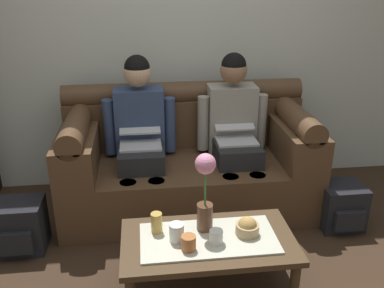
% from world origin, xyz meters
% --- Properties ---
extents(back_wall_patterned, '(6.00, 0.12, 2.90)m').
position_xyz_m(back_wall_patterned, '(0.00, 1.70, 1.45)').
color(back_wall_patterned, silver).
rests_on(back_wall_patterned, ground_plane).
extents(couch, '(1.94, 0.88, 0.96)m').
position_xyz_m(couch, '(-0.00, 1.17, 0.38)').
color(couch, '#513823').
rests_on(couch, ground_plane).
extents(person_left, '(0.56, 0.67, 1.22)m').
position_xyz_m(person_left, '(-0.37, 1.17, 0.66)').
color(person_left, '#232326').
rests_on(person_left, ground_plane).
extents(person_right, '(0.56, 0.67, 1.22)m').
position_xyz_m(person_right, '(0.37, 1.17, 0.66)').
color(person_right, '#232326').
rests_on(person_right, ground_plane).
extents(coffee_table, '(1.00, 0.55, 0.38)m').
position_xyz_m(coffee_table, '(0.00, 0.12, 0.32)').
color(coffee_table, '#47331E').
rests_on(coffee_table, ground_plane).
extents(flower_vase, '(0.12, 0.12, 0.49)m').
position_xyz_m(flower_vase, '(-0.01, 0.20, 0.64)').
color(flower_vase, brown).
rests_on(flower_vase, coffee_table).
extents(snack_bowl, '(0.14, 0.14, 0.11)m').
position_xyz_m(snack_bowl, '(0.23, 0.13, 0.42)').
color(snack_bowl, tan).
rests_on(snack_bowl, coffee_table).
extents(cup_near_left, '(0.08, 0.08, 0.11)m').
position_xyz_m(cup_near_left, '(-0.18, 0.11, 0.43)').
color(cup_near_left, white).
rests_on(cup_near_left, coffee_table).
extents(cup_near_right, '(0.08, 0.08, 0.08)m').
position_xyz_m(cup_near_right, '(-0.13, 0.02, 0.42)').
color(cup_near_right, '#B26633').
rests_on(cup_near_right, coffee_table).
extents(cup_far_center, '(0.07, 0.07, 0.12)m').
position_xyz_m(cup_far_center, '(-0.29, 0.21, 0.44)').
color(cup_far_center, gold).
rests_on(cup_far_center, coffee_table).
extents(cup_far_left, '(0.08, 0.08, 0.08)m').
position_xyz_m(cup_far_left, '(0.03, 0.06, 0.42)').
color(cup_far_left, white).
rests_on(cup_far_left, coffee_table).
extents(backpack_right, '(0.32, 0.32, 0.34)m').
position_xyz_m(backpack_right, '(1.10, 0.69, 0.17)').
color(backpack_right, black).
rests_on(backpack_right, ground_plane).
extents(backpack_left, '(0.35, 0.31, 0.36)m').
position_xyz_m(backpack_left, '(-1.22, 0.68, 0.18)').
color(backpack_left, black).
rests_on(backpack_left, ground_plane).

